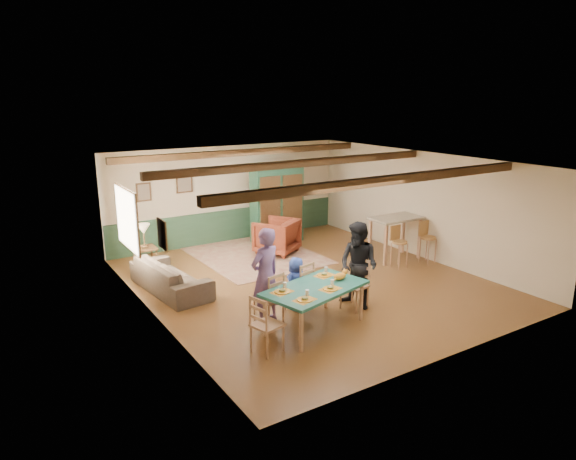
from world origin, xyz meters
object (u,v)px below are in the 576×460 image
counter_table (395,238)px  bar_stool_left (399,247)px  dining_table (315,308)px  person_woman (359,266)px  end_table (146,260)px  dining_chair_end_left (267,323)px  bar_stool_right (428,242)px  dining_chair_end_right (355,285)px  armchair (277,236)px  dining_chair_far_right (299,286)px  person_child (296,283)px  table_lamp (144,236)px  cat (340,276)px  person_man (265,276)px  sofa (170,276)px  armoire (277,203)px  dining_chair_far_left (269,298)px

counter_table → bar_stool_left: bearing=-124.0°
dining_table → person_woman: bearing=14.5°
dining_table → end_table: size_ratio=3.04×
dining_chair_end_left → bar_stool_right: size_ratio=0.95×
dining_chair_end_right → armchair: (0.59, 3.92, -0.03)m
armchair → dining_chair_far_right: bearing=34.4°
person_child → counter_table: counter_table is taller
table_lamp → dining_chair_far_right: bearing=-63.5°
person_child → bar_stool_right: bearing=173.9°
counter_table → cat: bearing=-147.9°
armchair → counter_table: (2.29, -2.01, 0.09)m
person_woman → counter_table: (2.78, 1.89, -0.31)m
person_man → table_lamp: bearing=-89.5°
person_child → end_table: bearing=-77.8°
counter_table → dining_chair_end_left: bearing=-154.2°
person_child → sofa: bearing=-66.1°
person_man → cat: bearing=136.5°
dining_chair_far_right → person_woman: size_ratio=0.58×
dining_table → bar_stool_left: bar_stool_left is taller
person_woman → table_lamp: (-2.90, 4.22, 0.04)m
person_man → armchair: bearing=-138.3°
cat → bar_stool_right: bearing=6.4°
dining_chair_end_left → cat: 1.81m
dining_chair_far_right → dining_chair_end_left: size_ratio=1.00×
dining_table → armchair: size_ratio=1.85×
person_woman → sofa: person_woman is taller
table_lamp → dining_table: bearing=-70.1°
dining_chair_far_right → person_man: person_man is taller
table_lamp → counter_table: size_ratio=0.43×
sofa → table_lamp: (-0.09, 1.43, 0.57)m
dining_chair_end_left → dining_chair_end_right: same height
dining_chair_end_left → person_woman: person_woman is taller
person_woman → table_lamp: person_woman is taller
dining_chair_far_right → counter_table: bearing=-174.6°
dining_chair_end_right → table_lamp: (-2.80, 4.25, 0.40)m
person_child → person_woman: bearing=136.7°
dining_chair_end_right → cat: size_ratio=2.64×
dining_chair_far_right → end_table: size_ratio=1.61×
dining_table → dining_chair_far_right: 0.86m
dining_chair_end_right → bar_stool_left: size_ratio=0.98×
table_lamp → bar_stool_right: size_ratio=0.54×
cat → person_woman: bearing=8.1°
end_table → table_lamp: table_lamp is taller
person_woman → dining_chair_far_right: bearing=-130.3°
dining_chair_far_right → table_lamp: table_lamp is taller
end_table → bar_stool_left: (5.31, -2.88, 0.20)m
dining_chair_end_right → armoire: size_ratio=0.44×
person_child → end_table: (-1.84, 3.64, -0.21)m
dining_chair_far_left → armoire: 5.45m
end_table → table_lamp: bearing=0.0°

